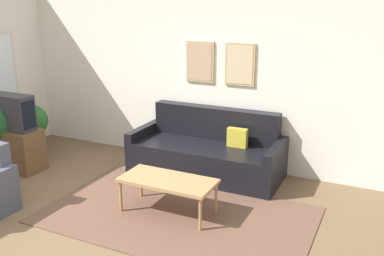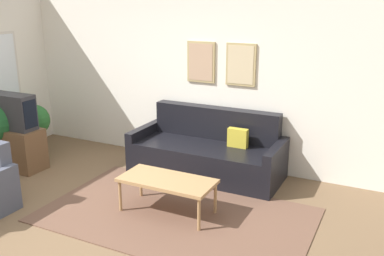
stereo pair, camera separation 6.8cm
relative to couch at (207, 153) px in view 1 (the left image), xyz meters
The scene contains 9 objects.
ground_plane 2.22m from the couch, 108.43° to the right, with size 16.00×16.00×0.00m, color brown.
area_rug 1.38m from the couch, 81.71° to the right, with size 3.09×1.85×0.01m.
wall_back 1.33m from the couch, 146.05° to the left, with size 8.00×0.09×2.70m.
couch is the anchor object (origin of this frame).
coffee_table 1.31m from the couch, 86.94° to the right, with size 1.11×0.53×0.43m.
tv_stand 2.85m from the couch, 158.12° to the right, with size 0.84×0.42×0.62m.
tv 2.91m from the couch, 158.10° to the right, with size 0.73×0.28×0.51m.
potted_plant_by_window 3.03m from the couch, behind, with size 0.52×0.52×0.78m.
potted_plant_small 2.98m from the couch, 165.77° to the right, with size 0.48×0.48×0.76m.
Camera 1 is at (3.00, -3.23, 2.42)m, focal length 40.00 mm.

